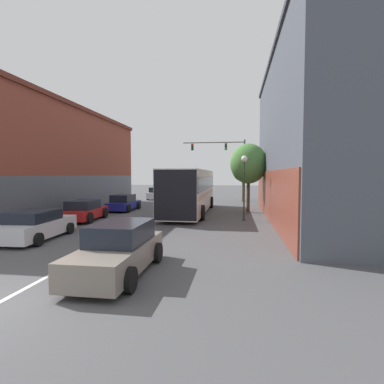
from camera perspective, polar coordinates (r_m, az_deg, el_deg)
lane_center_line at (r=24.00m, az=-4.49°, el=-3.76°), size 0.14×46.91×0.01m
building_left_brick at (r=26.85m, az=-27.32°, el=5.66°), size 7.97×21.83×8.22m
building_right_storefront at (r=20.67m, az=23.36°, el=9.76°), size 6.44×19.43×10.52m
bus at (r=23.11m, az=-0.29°, el=0.60°), size 2.98×12.11×3.30m
hatchback_foreground at (r=9.31m, az=-13.72°, el=-10.64°), size 1.91×4.29×1.50m
parked_car_left_near at (r=15.45m, az=-27.75°, el=-5.67°), size 2.29×4.32×1.32m
parked_car_left_mid at (r=25.23m, az=-12.87°, el=-2.05°), size 1.90×3.93×1.34m
parked_car_left_far at (r=36.45m, az=-6.50°, el=-0.30°), size 2.09×3.99×1.45m
parked_car_left_distant at (r=20.48m, az=-19.85°, el=-3.37°), size 2.18×4.08×1.32m
traffic_signal_gantry at (r=36.73m, az=6.68°, el=6.69°), size 7.56×0.36×7.18m
street_lamp at (r=19.41m, az=9.91°, el=2.89°), size 0.40×0.40×4.16m
street_tree_near at (r=23.86m, az=10.72°, el=5.29°), size 2.84×2.56×5.38m
street_tree_far at (r=33.49m, az=9.73°, el=4.25°), size 2.46×2.21×4.91m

